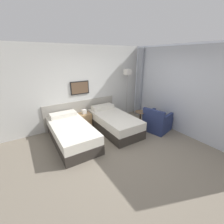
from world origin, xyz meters
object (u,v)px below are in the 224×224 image
floor_lamp (127,78)px  armchair (157,122)px  nightstand (85,120)px  side_table (140,117)px  bed_near_door (72,133)px  bed_near_window (114,122)px

floor_lamp → armchair: bearing=-84.9°
nightstand → armchair: 2.47m
armchair → side_table: bearing=31.8°
bed_near_door → nightstand: bed_near_door is taller
bed_near_window → side_table: size_ratio=3.24×
bed_near_door → side_table: 2.28m
nightstand → armchair: (1.93, -1.54, 0.02)m
bed_near_window → side_table: 0.91m
floor_lamp → armchair: 1.98m
bed_near_door → floor_lamp: (2.51, 0.73, 1.27)m
nightstand → armchair: bearing=-38.6°
bed_near_window → nightstand: 1.04m
bed_near_window → armchair: (1.21, -0.78, -0.00)m
bed_near_window → armchair: 1.44m
nightstand → side_table: size_ratio=1.02×
nightstand → side_table: 1.91m
side_table → armchair: bearing=-44.2°
nightstand → armchair: armchair is taller
floor_lamp → nightstand: bearing=179.1°
bed_near_door → armchair: size_ratio=2.16×
bed_near_door → nightstand: 1.04m
floor_lamp → side_table: (-0.27, -1.12, -1.13)m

